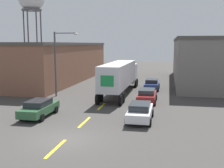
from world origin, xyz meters
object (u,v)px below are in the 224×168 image
at_px(parked_car_left_near, 39,108).
at_px(street_lamp, 58,59).
at_px(parked_car_right_far, 152,84).
at_px(parked_car_right_near, 140,111).
at_px(semi_truck, 121,75).
at_px(parked_car_right_mid, 147,95).

relative_size(parked_car_left_near, street_lamp, 0.62).
xyz_separation_m(parked_car_right_far, street_lamp, (-10.15, -6.75, 3.57)).
xyz_separation_m(parked_car_right_near, parked_car_right_far, (0.00, 15.26, 0.00)).
xyz_separation_m(semi_truck, street_lamp, (-6.66, -2.89, 2.00)).
distance_m(semi_truck, parked_car_right_mid, 5.86).
relative_size(parked_car_left_near, parked_car_right_near, 1.00).
distance_m(parked_car_right_mid, street_lamp, 10.87).
relative_size(semi_truck, parked_car_right_near, 3.27).
distance_m(semi_truck, parked_car_right_far, 5.43).
bearing_deg(parked_car_right_near, parked_car_left_near, -176.76).
xyz_separation_m(parked_car_left_near, parked_car_right_far, (8.27, 15.73, 0.00)).
height_order(semi_truck, parked_car_right_far, semi_truck).
bearing_deg(semi_truck, parked_car_right_near, -72.47).
distance_m(parked_car_right_near, street_lamp, 13.72).
relative_size(semi_truck, street_lamp, 2.03).
relative_size(semi_truck, parked_car_right_mid, 3.27).
distance_m(parked_car_left_near, street_lamp, 9.85).
height_order(semi_truck, parked_car_left_near, semi_truck).
relative_size(parked_car_right_near, street_lamp, 0.62).
bearing_deg(parked_car_right_mid, semi_truck, 128.18).
bearing_deg(parked_car_left_near, semi_truck, 68.06).
relative_size(parked_car_left_near, parked_car_right_far, 1.00).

